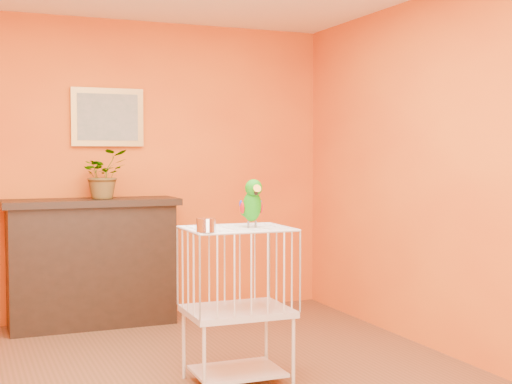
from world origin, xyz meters
name	(u,v)px	position (x,y,z in m)	size (l,w,h in m)	color
room_shell	(181,127)	(0.00, 0.00, 1.58)	(4.50, 4.50, 4.50)	orange
console_cabinet	(92,262)	(-0.19, 2.00, 0.53)	(1.43, 0.51, 1.06)	black
potted_plant	(103,179)	(-0.08, 2.05, 1.22)	(0.37, 0.41, 0.32)	#26722D
framed_picture	(108,117)	(0.00, 2.22, 1.75)	(0.62, 0.04, 0.50)	#BE8F43
birdcage	(237,303)	(0.39, 0.12, 0.51)	(0.64, 0.50, 0.98)	silver
feed_cup	(206,225)	(0.12, -0.08, 1.02)	(0.11, 0.11, 0.08)	silver
parrot	(252,203)	(0.49, 0.11, 1.13)	(0.15, 0.27, 0.30)	#59544C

